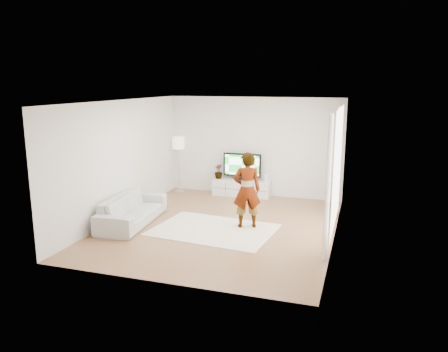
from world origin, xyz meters
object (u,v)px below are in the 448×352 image
(rug, at_px, (214,230))
(television, at_px, (242,166))
(floor_lamp, at_px, (178,145))
(media_console, at_px, (242,188))
(player, at_px, (247,190))
(sofa, at_px, (132,209))

(rug, bearing_deg, television, 93.99)
(television, bearing_deg, floor_lamp, -176.84)
(media_console, height_order, rug, media_console)
(media_console, height_order, floor_lamp, floor_lamp)
(player, relative_size, floor_lamp, 1.04)
(media_console, distance_m, player, 2.85)
(television, relative_size, sofa, 0.49)
(rug, relative_size, player, 1.52)
(television, bearing_deg, sofa, -118.42)
(television, xyz_separation_m, sofa, (-1.73, -3.20, -0.55))
(player, bearing_deg, floor_lamp, -65.21)
(player, bearing_deg, sofa, -10.86)
(television, xyz_separation_m, rug, (0.22, -3.09, -0.87))
(rug, relative_size, floor_lamp, 1.58)
(player, relative_size, sofa, 0.76)
(sofa, xyz_separation_m, floor_lamp, (-0.18, 3.10, 1.06))
(rug, distance_m, sofa, 1.98)
(television, height_order, sofa, television)
(rug, xyz_separation_m, floor_lamp, (-2.13, 2.98, 1.38))
(television, height_order, rug, television)
(media_console, xyz_separation_m, sofa, (-1.73, -3.17, 0.09))
(media_console, height_order, sofa, sofa)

